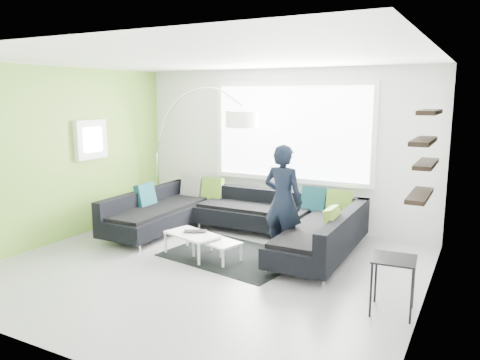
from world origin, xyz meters
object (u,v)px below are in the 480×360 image
Objects in this scene: arc_lamp at (157,153)px; person at (283,201)px; sectional_sofa at (234,221)px; coffee_table at (204,246)px; side_table at (393,285)px; laptop at (195,232)px.

arc_lamp reaches higher than person.
coffee_table is at bearing -92.77° from sectional_sofa.
person is (0.96, 0.62, 0.66)m from coffee_table.
person is at bearing 49.00° from coffee_table.
arc_lamp is 1.50× the size of person.
laptop is (-2.91, 0.54, 0.04)m from side_table.
laptop is at bearing -28.96° from arc_lamp.
arc_lamp is at bearing 110.84° from laptop.
side_table is (2.74, -0.52, 0.14)m from coffee_table.
sectional_sofa reaches higher than laptop.
person reaches higher than side_table.
arc_lamp reaches higher than sectional_sofa.
coffee_table is at bearing 37.90° from person.
laptop is at bearing -169.63° from coffee_table.
side_table is at bearing -13.06° from arc_lamp.
coffee_table is at bearing -35.03° from laptop.
arc_lamp is 2.69m from laptop.
side_table is at bearing -26.83° from sectional_sofa.
sectional_sofa is 3.02m from side_table.
coffee_table is at bearing -26.95° from arc_lamp.
arc_lamp is 3.27m from person.
sectional_sofa is 1.06m from person.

